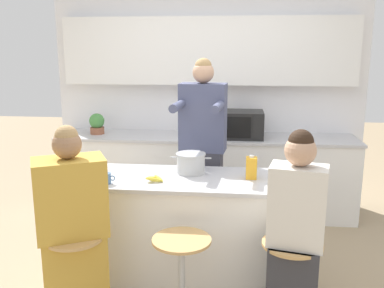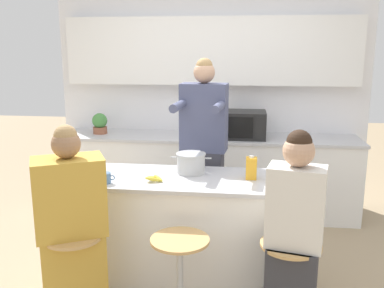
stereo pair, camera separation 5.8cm
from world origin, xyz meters
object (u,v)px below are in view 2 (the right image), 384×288
Objects in this scene: cooking_pot at (191,163)px; bar_stool_rightmost at (289,284)px; bar_stool_leftmost at (76,274)px; fruit_bowl at (294,185)px; coffee_cup_near at (105,178)px; banana_bunch at (154,179)px; potted_plant at (100,123)px; person_cooking at (204,160)px; person_wrapped_blanket at (72,233)px; bar_stool_center at (180,278)px; juice_carton at (251,168)px; kitchen_island at (191,230)px; person_seated_near at (293,246)px; microwave at (243,124)px.

bar_stool_rightmost is at bearing -43.36° from cooking_pot.
bar_stool_leftmost is 3.31× the size of fruit_bowl.
banana_bunch is (0.35, 0.08, -0.02)m from coffee_cup_near.
person_cooking is at bearing -37.30° from potted_plant.
person_wrapped_blanket is 7.07× the size of fruit_bowl.
person_wrapped_blanket is at bearing -179.48° from bar_stool_center.
kitchen_island is at bearing -176.68° from juice_carton.
bar_stool_rightmost is at bearing 1.95° from bar_stool_leftmost.
cooking_pot is at bearing 136.64° from bar_stool_rightmost.
cooking_pot is 0.36m from banana_bunch.
person_wrapped_blanket is at bearing -179.19° from bar_stool_rightmost.
banana_bunch is (0.47, 0.45, 0.26)m from person_wrapped_blanket.
person_cooking is 0.45m from cooking_pot.
bar_stool_center is 1.01m from fruit_bowl.
bar_stool_leftmost is 2.31m from potted_plant.
juice_carton is at bearing 125.98° from person_seated_near.
fruit_bowl is at bearing -77.71° from microwave.
person_seated_near is (0.72, -0.01, 0.28)m from bar_stool_center.
person_wrapped_blanket is at bearing -135.39° from cooking_pot.
juice_carton is 1.49m from microwave.
cooking_pot is 1.45m from microwave.
coffee_cup_near is (-0.61, -0.21, 0.48)m from kitchen_island.
microwave is (0.38, 1.51, 0.59)m from kitchen_island.
person_wrapped_blanket reaches higher than microwave.
person_seated_near is 1.41m from coffee_cup_near.
juice_carton is at bearing 12.29° from banana_bunch.
person_seated_near reaches higher than coffee_cup_near.
person_wrapped_blanket is 1.05m from cooking_pot.
bar_stool_leftmost is 1.42m from bar_stool_rightmost.
person_seated_near is at bearing -38.91° from kitchen_island.
person_seated_near reaches higher than cooking_pot.
person_cooking reaches higher than person_seated_near.
cooking_pot reaches higher than banana_bunch.
fruit_bowl is 1.28× the size of banana_bunch.
kitchen_island is 11.60× the size of banana_bunch.
coffee_cup_near is 0.63× the size of juice_carton.
person_seated_near is 12.10× the size of coffee_cup_near.
kitchen_island is 0.53m from cooking_pot.
microwave reaches higher than kitchen_island.
bar_stool_center is 1.32× the size of microwave.
bar_stool_center is 0.75m from banana_bunch.
fruit_bowl reaches higher than kitchen_island.
person_seated_near is 2.93m from potted_plant.
person_cooking is 1.02m from microwave.
potted_plant is at bearing 178.87° from microwave.
juice_carton is at bearing -11.35° from cooking_pot.
bar_stool_center is 5.66× the size of coffee_cup_near.
fruit_bowl reaches higher than bar_stool_rightmost.
person_wrapped_blanket is at bearing -167.53° from person_seated_near.
cooking_pot is 0.48m from juice_carton.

